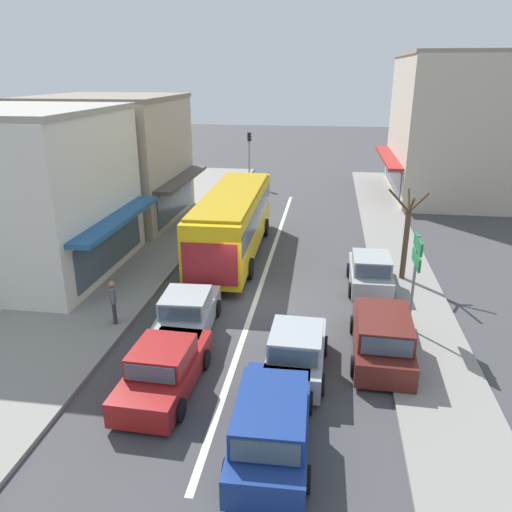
{
  "coord_description": "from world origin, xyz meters",
  "views": [
    {
      "loc": [
        2.65,
        -18.01,
        8.69
      ],
      "look_at": [
        -0.27,
        2.0,
        1.2
      ],
      "focal_mm": 35.0,
      "sensor_mm": 36.0,
      "label": 1
    }
  ],
  "objects_px": {
    "sedan_adjacent_lane_lead": "(164,370)",
    "pedestrian_with_handbag_near": "(113,299)",
    "directional_road_sign": "(416,261)",
    "street_tree_right": "(406,238)",
    "traffic_light_downstreet": "(249,150)",
    "sedan_behind_bus_near": "(187,314)",
    "parked_hatchback_kerb_second": "(370,272)",
    "hatchback_queue_far_back": "(297,352)",
    "wagon_adjacent_lane_trail": "(272,423)",
    "parked_wagon_kerb_front": "(382,336)",
    "city_bus": "(233,219)"
  },
  "relations": [
    {
      "from": "parked_hatchback_kerb_second",
      "to": "directional_road_sign",
      "type": "bearing_deg",
      "value": -73.13
    },
    {
      "from": "parked_wagon_kerb_front",
      "to": "traffic_light_downstreet",
      "type": "height_order",
      "value": "traffic_light_downstreet"
    },
    {
      "from": "directional_road_sign",
      "to": "pedestrian_with_handbag_near",
      "type": "relative_size",
      "value": 2.21
    },
    {
      "from": "wagon_adjacent_lane_trail",
      "to": "street_tree_right",
      "type": "bearing_deg",
      "value": 68.31
    },
    {
      "from": "parked_hatchback_kerb_second",
      "to": "pedestrian_with_handbag_near",
      "type": "height_order",
      "value": "pedestrian_with_handbag_near"
    },
    {
      "from": "sedan_adjacent_lane_lead",
      "to": "parked_wagon_kerb_front",
      "type": "distance_m",
      "value": 6.93
    },
    {
      "from": "street_tree_right",
      "to": "wagon_adjacent_lane_trail",
      "type": "bearing_deg",
      "value": -111.69
    },
    {
      "from": "directional_road_sign",
      "to": "wagon_adjacent_lane_trail",
      "type": "bearing_deg",
      "value": -122.35
    },
    {
      "from": "hatchback_queue_far_back",
      "to": "directional_road_sign",
      "type": "bearing_deg",
      "value": 39.5
    },
    {
      "from": "city_bus",
      "to": "parked_wagon_kerb_front",
      "type": "relative_size",
      "value": 2.4
    },
    {
      "from": "wagon_adjacent_lane_trail",
      "to": "traffic_light_downstreet",
      "type": "bearing_deg",
      "value": 100.05
    },
    {
      "from": "parked_wagon_kerb_front",
      "to": "parked_hatchback_kerb_second",
      "type": "bearing_deg",
      "value": 90.01
    },
    {
      "from": "wagon_adjacent_lane_trail",
      "to": "parked_wagon_kerb_front",
      "type": "xyz_separation_m",
      "value": [
        3.01,
        4.71,
        0.0
      ]
    },
    {
      "from": "traffic_light_downstreet",
      "to": "hatchback_queue_far_back",
      "type": "bearing_deg",
      "value": -77.95
    },
    {
      "from": "sedan_behind_bus_near",
      "to": "traffic_light_downstreet",
      "type": "bearing_deg",
      "value": 93.87
    },
    {
      "from": "city_bus",
      "to": "sedan_adjacent_lane_lead",
      "type": "distance_m",
      "value": 11.53
    },
    {
      "from": "parked_hatchback_kerb_second",
      "to": "street_tree_right",
      "type": "xyz_separation_m",
      "value": [
        1.48,
        1.05,
        1.27
      ]
    },
    {
      "from": "city_bus",
      "to": "street_tree_right",
      "type": "bearing_deg",
      "value": -15.12
    },
    {
      "from": "sedan_behind_bus_near",
      "to": "parked_hatchback_kerb_second",
      "type": "relative_size",
      "value": 1.15
    },
    {
      "from": "sedan_adjacent_lane_lead",
      "to": "parked_hatchback_kerb_second",
      "type": "distance_m",
      "value": 10.42
    },
    {
      "from": "directional_road_sign",
      "to": "parked_wagon_kerb_front",
      "type": "bearing_deg",
      "value": -121.77
    },
    {
      "from": "wagon_adjacent_lane_trail",
      "to": "directional_road_sign",
      "type": "relative_size",
      "value": 1.26
    },
    {
      "from": "sedan_behind_bus_near",
      "to": "wagon_adjacent_lane_trail",
      "type": "bearing_deg",
      "value": -56.15
    },
    {
      "from": "sedan_adjacent_lane_lead",
      "to": "wagon_adjacent_lane_trail",
      "type": "xyz_separation_m",
      "value": [
        3.35,
        -1.96,
        0.08
      ]
    },
    {
      "from": "hatchback_queue_far_back",
      "to": "directional_road_sign",
      "type": "relative_size",
      "value": 1.04
    },
    {
      "from": "directional_road_sign",
      "to": "street_tree_right",
      "type": "distance_m",
      "value": 4.82
    },
    {
      "from": "city_bus",
      "to": "traffic_light_downstreet",
      "type": "height_order",
      "value": "traffic_light_downstreet"
    },
    {
      "from": "city_bus",
      "to": "sedan_adjacent_lane_lead",
      "type": "xyz_separation_m",
      "value": [
        0.14,
        -11.47,
        -1.22
      ]
    },
    {
      "from": "traffic_light_downstreet",
      "to": "sedan_behind_bus_near",
      "type": "bearing_deg",
      "value": -86.13
    },
    {
      "from": "sedan_behind_bus_near",
      "to": "sedan_adjacent_lane_lead",
      "type": "height_order",
      "value": "same"
    },
    {
      "from": "sedan_adjacent_lane_lead",
      "to": "street_tree_right",
      "type": "bearing_deg",
      "value": 49.95
    },
    {
      "from": "sedan_adjacent_lane_lead",
      "to": "traffic_light_downstreet",
      "type": "height_order",
      "value": "traffic_light_downstreet"
    },
    {
      "from": "sedan_adjacent_lane_lead",
      "to": "pedestrian_with_handbag_near",
      "type": "relative_size",
      "value": 2.61
    },
    {
      "from": "directional_road_sign",
      "to": "street_tree_right",
      "type": "xyz_separation_m",
      "value": [
        0.35,
        4.75,
        -0.72
      ]
    },
    {
      "from": "wagon_adjacent_lane_trail",
      "to": "sedan_adjacent_lane_lead",
      "type": "bearing_deg",
      "value": 149.65
    },
    {
      "from": "traffic_light_downstreet",
      "to": "pedestrian_with_handbag_near",
      "type": "height_order",
      "value": "traffic_light_downstreet"
    },
    {
      "from": "sedan_adjacent_lane_lead",
      "to": "parked_wagon_kerb_front",
      "type": "bearing_deg",
      "value": 23.42
    },
    {
      "from": "directional_road_sign",
      "to": "parked_hatchback_kerb_second",
      "type": "bearing_deg",
      "value": 106.87
    },
    {
      "from": "sedan_adjacent_lane_lead",
      "to": "street_tree_right",
      "type": "distance_m",
      "value": 12.24
    },
    {
      "from": "hatchback_queue_far_back",
      "to": "pedestrian_with_handbag_near",
      "type": "height_order",
      "value": "pedestrian_with_handbag_near"
    },
    {
      "from": "parked_wagon_kerb_front",
      "to": "street_tree_right",
      "type": "xyz_separation_m",
      "value": [
        1.48,
        6.56,
        1.23
      ]
    },
    {
      "from": "sedan_behind_bus_near",
      "to": "pedestrian_with_handbag_near",
      "type": "xyz_separation_m",
      "value": [
        -2.69,
        -0.02,
        0.4
      ]
    },
    {
      "from": "directional_road_sign",
      "to": "pedestrian_with_handbag_near",
      "type": "distance_m",
      "value": 10.65
    },
    {
      "from": "hatchback_queue_far_back",
      "to": "pedestrian_with_handbag_near",
      "type": "xyz_separation_m",
      "value": [
        -6.7,
        2.01,
        0.36
      ]
    },
    {
      "from": "sedan_adjacent_lane_lead",
      "to": "pedestrian_with_handbag_near",
      "type": "bearing_deg",
      "value": 130.85
    },
    {
      "from": "parked_wagon_kerb_front",
      "to": "street_tree_right",
      "type": "distance_m",
      "value": 6.84
    },
    {
      "from": "city_bus",
      "to": "hatchback_queue_far_back",
      "type": "bearing_deg",
      "value": -68.98
    },
    {
      "from": "traffic_light_downstreet",
      "to": "pedestrian_with_handbag_near",
      "type": "xyz_separation_m",
      "value": [
        -1.03,
        -24.55,
        -1.79
      ]
    },
    {
      "from": "wagon_adjacent_lane_trail",
      "to": "parked_hatchback_kerb_second",
      "type": "height_order",
      "value": "wagon_adjacent_lane_trail"
    },
    {
      "from": "sedan_behind_bus_near",
      "to": "sedan_adjacent_lane_lead",
      "type": "distance_m",
      "value": 3.49
    }
  ]
}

